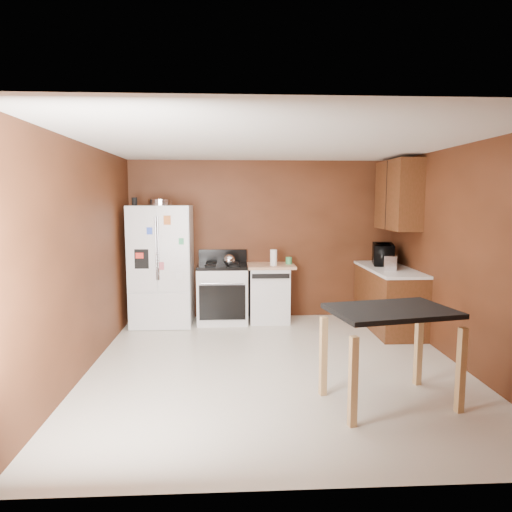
{
  "coord_description": "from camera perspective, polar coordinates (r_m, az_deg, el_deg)",
  "views": [
    {
      "loc": [
        -0.49,
        -5.0,
        1.89
      ],
      "look_at": [
        -0.18,
        0.85,
        1.16
      ],
      "focal_mm": 32.0,
      "sensor_mm": 36.0,
      "label": 1
    }
  ],
  "objects": [
    {
      "name": "roasting_pan",
      "position": [
        7.01,
        -11.86,
        6.58
      ],
      "size": [
        0.36,
        0.36,
        0.09
      ],
      "primitive_type": "cylinder",
      "color": "silver",
      "rests_on": "refrigerator"
    },
    {
      "name": "wall_back",
      "position": [
        7.3,
        0.84,
        2.06
      ],
      "size": [
        4.2,
        0.0,
        4.2
      ],
      "primitive_type": "plane",
      "rotation": [
        1.57,
        0.0,
        0.0
      ],
      "color": "#5C2D18",
      "rests_on": "ground"
    },
    {
      "name": "dishwasher",
      "position": [
        7.12,
        1.64,
        -4.55
      ],
      "size": [
        0.78,
        0.63,
        0.89
      ],
      "color": "white",
      "rests_on": "ground"
    },
    {
      "name": "refrigerator",
      "position": [
        7.02,
        -11.67,
        -1.16
      ],
      "size": [
        0.9,
        0.8,
        1.8
      ],
      "color": "white",
      "rests_on": "ground"
    },
    {
      "name": "island",
      "position": [
        4.39,
        16.48,
        -8.21
      ],
      "size": [
        1.22,
        0.92,
        0.91
      ],
      "color": "black",
      "rests_on": "ground"
    },
    {
      "name": "right_cabinets",
      "position": [
        6.96,
        16.56,
        -1.32
      ],
      "size": [
        0.63,
        1.58,
        2.45
      ],
      "color": "brown",
      "rests_on": "ground"
    },
    {
      "name": "microwave",
      "position": [
        7.21,
        15.59,
        0.11
      ],
      "size": [
        0.47,
        0.6,
        0.29
      ],
      "primitive_type": "imported",
      "rotation": [
        0.0,
        0.0,
        1.34
      ],
      "color": "black",
      "rests_on": "right_cabinets"
    },
    {
      "name": "toaster",
      "position": [
        6.76,
        16.51,
        -0.76
      ],
      "size": [
        0.26,
        0.32,
        0.2
      ],
      "primitive_type": "cube",
      "rotation": [
        0.0,
        0.0,
        -0.38
      ],
      "color": "silver",
      "rests_on": "right_cabinets"
    },
    {
      "name": "pen_cup",
      "position": [
        6.92,
        -14.96,
        6.6
      ],
      "size": [
        0.08,
        0.08,
        0.12
      ],
      "primitive_type": "cylinder",
      "color": "black",
      "rests_on": "refrigerator"
    },
    {
      "name": "kettle",
      "position": [
        6.85,
        -3.36,
        -0.5
      ],
      "size": [
        0.17,
        0.17,
        0.17
      ],
      "primitive_type": "sphere",
      "color": "silver",
      "rests_on": "gas_range"
    },
    {
      "name": "green_canister",
      "position": [
        7.12,
        4.12,
        -0.57
      ],
      "size": [
        0.1,
        0.1,
        0.11
      ],
      "primitive_type": "cylinder",
      "rotation": [
        0.0,
        0.0,
        0.04
      ],
      "color": "#3FA45A",
      "rests_on": "dishwasher"
    },
    {
      "name": "wall_left",
      "position": [
        5.3,
        -20.69,
        -0.31
      ],
      "size": [
        0.0,
        4.5,
        4.5
      ],
      "primitive_type": "plane",
      "rotation": [
        1.57,
        0.0,
        1.57
      ],
      "color": "#5C2D18",
      "rests_on": "ground"
    },
    {
      "name": "gas_range",
      "position": [
        7.08,
        -4.18,
        -4.57
      ],
      "size": [
        0.76,
        0.68,
        1.1
      ],
      "color": "white",
      "rests_on": "ground"
    },
    {
      "name": "wall_right",
      "position": [
        5.67,
        24.18,
        -0.01
      ],
      "size": [
        0.0,
        4.5,
        4.5
      ],
      "primitive_type": "plane",
      "rotation": [
        1.57,
        0.0,
        -1.57
      ],
      "color": "#5C2D18",
      "rests_on": "ground"
    },
    {
      "name": "ceiling",
      "position": [
        5.07,
        2.64,
        14.0
      ],
      "size": [
        4.5,
        4.5,
        0.0
      ],
      "primitive_type": "plane",
      "rotation": [
        3.14,
        0.0,
        0.0
      ],
      "color": "white",
      "rests_on": "ground"
    },
    {
      "name": "paper_towel",
      "position": [
        6.92,
        2.21,
        -0.21
      ],
      "size": [
        0.11,
        0.11,
        0.24
      ],
      "primitive_type": "cylinder",
      "rotation": [
        0.0,
        0.0,
        0.03
      ],
      "color": "white",
      "rests_on": "dishwasher"
    },
    {
      "name": "wall_front",
      "position": [
        2.87,
        6.93,
        -5.86
      ],
      "size": [
        4.2,
        0.0,
        4.2
      ],
      "primitive_type": "plane",
      "rotation": [
        -1.57,
        0.0,
        0.0
      ],
      "color": "#5C2D18",
      "rests_on": "ground"
    },
    {
      "name": "floor",
      "position": [
        5.37,
        2.48,
        -13.51
      ],
      "size": [
        4.5,
        4.5,
        0.0
      ],
      "primitive_type": "plane",
      "color": "beige",
      "rests_on": "ground"
    }
  ]
}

